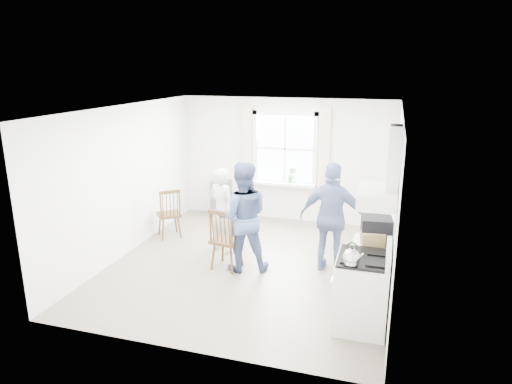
# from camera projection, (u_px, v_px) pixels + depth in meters

# --- Properties ---
(room_shell) EXTENTS (4.62, 5.12, 2.64)m
(room_shell) POSITION_uv_depth(u_px,v_px,m) (250.00, 190.00, 7.32)
(room_shell) COLOR gray
(room_shell) RESTS_ON ground
(window_assembly) EXTENTS (1.88, 0.24, 1.70)m
(window_assembly) POSITION_uv_depth(u_px,v_px,m) (285.00, 153.00, 9.53)
(window_assembly) COLOR white
(window_assembly) RESTS_ON room_shell
(range_hood) EXTENTS (0.45, 0.76, 0.94)m
(range_hood) POSITION_uv_depth(u_px,v_px,m) (383.00, 184.00, 5.34)
(range_hood) COLOR white
(range_hood) RESTS_ON room_shell
(shelf_unit) EXTENTS (0.40, 0.30, 0.80)m
(shelf_unit) POSITION_uv_depth(u_px,v_px,m) (221.00, 198.00, 10.10)
(shelf_unit) COLOR slate
(shelf_unit) RESTS_ON ground
(gas_stove) EXTENTS (0.68, 0.76, 1.12)m
(gas_stove) POSITION_uv_depth(u_px,v_px,m) (362.00, 291.00, 5.76)
(gas_stove) COLOR white
(gas_stove) RESTS_ON ground
(kettle) EXTENTS (0.20, 0.20, 0.29)m
(kettle) POSITION_uv_depth(u_px,v_px,m) (351.00, 257.00, 5.39)
(kettle) COLOR silver
(kettle) RESTS_ON gas_stove
(low_cabinet) EXTENTS (0.50, 0.55, 0.90)m
(low_cabinet) POSITION_uv_depth(u_px,v_px,m) (370.00, 271.00, 6.40)
(low_cabinet) COLOR white
(low_cabinet) RESTS_ON ground
(stereo_stack) EXTENTS (0.44, 0.40, 0.36)m
(stereo_stack) POSITION_uv_depth(u_px,v_px,m) (376.00, 230.00, 6.19)
(stereo_stack) COLOR black
(stereo_stack) RESTS_ON low_cabinet
(cardboard_box) EXTENTS (0.34, 0.27, 0.19)m
(cardboard_box) POSITION_uv_depth(u_px,v_px,m) (373.00, 239.00, 6.09)
(cardboard_box) COLOR olive
(cardboard_box) RESTS_ON low_cabinet
(windsor_chair_a) EXTENTS (0.58, 0.58, 0.99)m
(windsor_chair_a) POSITION_uv_depth(u_px,v_px,m) (170.00, 208.00, 8.69)
(windsor_chair_a) COLOR #442C16
(windsor_chair_a) RESTS_ON ground
(windsor_chair_b) EXTENTS (0.51, 0.50, 1.05)m
(windsor_chair_b) POSITION_uv_depth(u_px,v_px,m) (223.00, 233.00, 7.30)
(windsor_chair_b) COLOR #442C16
(windsor_chair_b) RESTS_ON ground
(person_left) EXTENTS (0.74, 0.74, 1.54)m
(person_left) POSITION_uv_depth(u_px,v_px,m) (222.00, 210.00, 8.03)
(person_left) COLOR silver
(person_left) RESTS_ON ground
(person_mid) EXTENTS (1.12, 1.12, 1.80)m
(person_mid) POSITION_uv_depth(u_px,v_px,m) (242.00, 217.00, 7.29)
(person_mid) COLOR #455480
(person_mid) RESTS_ON ground
(person_right) EXTENTS (1.08, 1.08, 1.79)m
(person_right) POSITION_uv_depth(u_px,v_px,m) (332.00, 218.00, 7.26)
(person_right) COLOR navy
(person_right) RESTS_ON ground
(potted_plant) EXTENTS (0.19, 0.19, 0.34)m
(potted_plant) POSITION_uv_depth(u_px,v_px,m) (292.00, 175.00, 9.52)
(potted_plant) COLOR #337336
(potted_plant) RESTS_ON window_assembly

